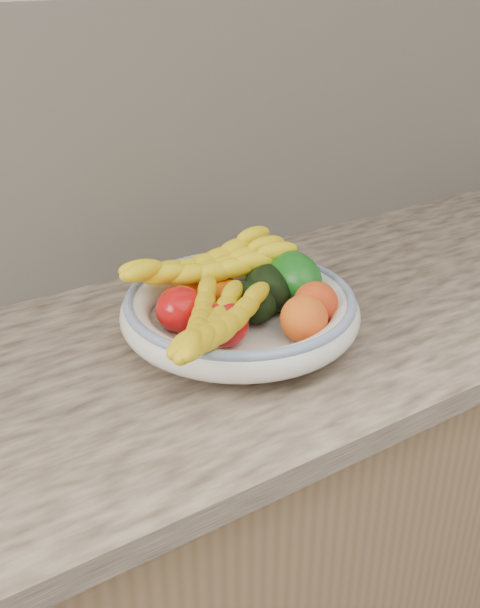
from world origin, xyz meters
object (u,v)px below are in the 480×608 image
object	(u,v)px
banana_bunch_front	(212,329)
green_mango	(293,277)
fruit_bowl	(240,310)
banana_bunch_back	(207,271)

from	to	relation	value
banana_bunch_front	green_mango	bearing A→B (deg)	-18.97
fruit_bowl	banana_bunch_back	world-z (taller)	banana_bunch_back
green_mango	banana_bunch_front	bearing A→B (deg)	-155.23
green_mango	banana_bunch_front	distance (m)	0.23
green_mango	banana_bunch_back	size ratio (longest dim) A/B	0.39
fruit_bowl	banana_bunch_back	distance (m)	0.10
green_mango	banana_bunch_back	distance (m)	0.15
fruit_bowl	green_mango	xyz separation A→B (m)	(0.11, 0.01, 0.03)
fruit_bowl	banana_bunch_front	bearing A→B (deg)	-140.98
fruit_bowl	green_mango	world-z (taller)	green_mango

